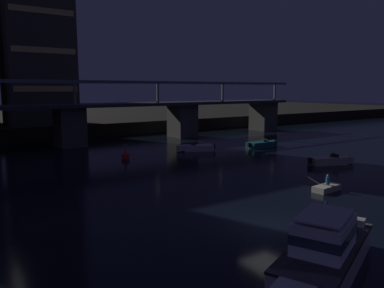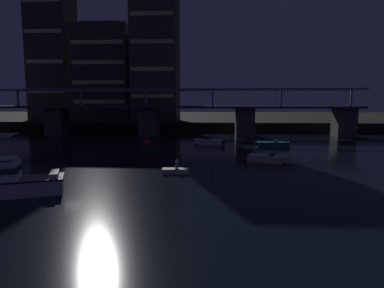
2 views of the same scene
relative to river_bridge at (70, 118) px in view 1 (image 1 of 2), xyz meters
The scene contains 10 objects.
ground_plane 39.26m from the river_bridge, 90.00° to the right, with size 400.00×400.00×0.00m, color black.
far_riverbank 48.10m from the river_bridge, 90.00° to the left, with size 240.00×80.00×2.20m, color black.
river_bridge is the anchor object (origin of this frame).
tower_central 19.00m from the river_bridge, 93.55° to the left, with size 10.55×9.73×30.57m.
cabin_cruiser_near_left 44.99m from the river_bridge, 92.89° to the right, with size 9.24×5.52×2.79m.
speedboat_near_right 18.97m from the river_bridge, 47.67° to the right, with size 5.05×3.17×1.16m.
speedboat_mid_left 35.45m from the river_bridge, 56.72° to the right, with size 5.06×3.14×1.16m.
speedboat_mid_center 27.62m from the river_bridge, 36.68° to the right, with size 5.20×1.88×1.16m.
channel_buoy 14.40m from the river_bridge, 80.64° to the right, with size 0.90×0.90×1.76m.
dinghy_with_paddler 37.69m from the river_bridge, 75.13° to the right, with size 2.68×2.46×1.36m.
Camera 1 is at (-16.30, -15.78, 8.19)m, focal length 35.69 mm.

